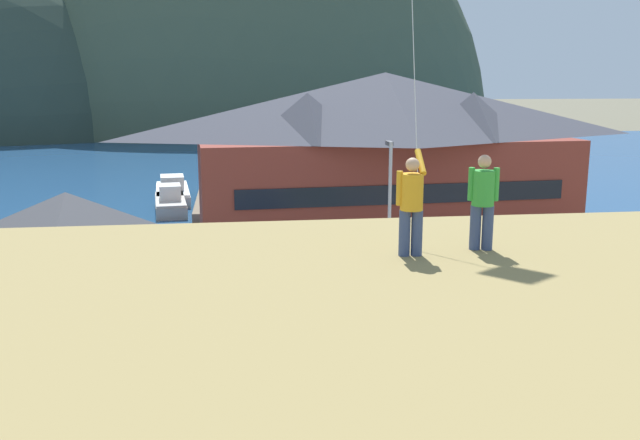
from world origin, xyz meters
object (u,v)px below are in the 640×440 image
(harbor_lodge, at_px, (384,151))
(parking_light_pole, at_px, (389,204))
(wharf_dock, at_px, (217,200))
(moored_boat_outer_mooring, at_px, (262,188))
(moored_boat_wharfside, at_px, (173,192))
(parked_car_corner_spot, at_px, (493,341))
(parked_car_mid_row_near, at_px, (218,373))
(person_companion, at_px, (483,199))
(parked_car_back_row_left, at_px, (470,282))
(person_kite_flyer, at_px, (411,203))
(storage_shed_near_lot, at_px, (70,253))
(parked_car_front_row_silver, at_px, (351,347))
(moored_boat_inner_slip, at_px, (170,203))
(parked_car_mid_row_center, at_px, (299,291))

(harbor_lodge, distance_m, parking_light_pole, 10.83)
(wharf_dock, xyz_separation_m, moored_boat_outer_mooring, (3.68, 3.34, 0.37))
(moored_boat_wharfside, bearing_deg, moored_boat_outer_mooring, 8.86)
(moored_boat_outer_mooring, height_order, parked_car_corner_spot, moored_boat_outer_mooring)
(moored_boat_outer_mooring, height_order, parked_car_mid_row_near, moored_boat_outer_mooring)
(parking_light_pole, bearing_deg, person_companion, -98.28)
(moored_boat_wharfside, relative_size, parked_car_corner_spot, 1.94)
(wharf_dock, height_order, moored_boat_wharfside, moored_boat_wharfside)
(moored_boat_wharfside, height_order, parked_car_mid_row_near, moored_boat_wharfside)
(harbor_lodge, relative_size, person_companion, 14.11)
(parked_car_back_row_left, distance_m, person_kite_flyer, 19.12)
(storage_shed_near_lot, height_order, parked_car_front_row_silver, storage_shed_near_lot)
(moored_boat_outer_mooring, xyz_separation_m, parked_car_mid_row_near, (-3.03, -37.87, 0.34))
(moored_boat_wharfside, xyz_separation_m, parking_light_pole, (12.17, -25.53, 3.37))
(wharf_dock, relative_size, moored_boat_inner_slip, 2.08)
(storage_shed_near_lot, height_order, parked_car_mid_row_near, storage_shed_near_lot)
(parked_car_back_row_left, distance_m, person_companion, 18.41)
(parked_car_back_row_left, bearing_deg, person_companion, -109.76)
(moored_boat_outer_mooring, xyz_separation_m, moored_boat_inner_slip, (-7.10, -6.11, 0.00))
(moored_boat_wharfside, xyz_separation_m, parked_car_front_row_silver, (8.67, -35.19, 0.34))
(harbor_lodge, xyz_separation_m, moored_boat_outer_mooring, (-6.92, 16.13, -4.70))
(harbor_lodge, bearing_deg, parking_light_pole, -101.25)
(wharf_dock, relative_size, parked_car_corner_spot, 3.39)
(parked_car_mid_row_near, bearing_deg, parked_car_back_row_left, 37.01)
(moored_boat_wharfside, relative_size, person_kite_flyer, 4.51)
(moored_boat_outer_mooring, relative_size, parked_car_back_row_left, 1.94)
(harbor_lodge, relative_size, parking_light_pole, 3.56)
(parked_car_mid_row_near, relative_size, parking_light_pole, 0.61)
(wharf_dock, bearing_deg, parked_car_back_row_left, -66.37)
(moored_boat_inner_slip, height_order, parked_car_mid_row_center, moored_boat_inner_slip)
(moored_boat_outer_mooring, height_order, parked_car_mid_row_center, moored_boat_outer_mooring)
(parked_car_front_row_silver, bearing_deg, parked_car_mid_row_center, 100.13)
(person_companion, bearing_deg, moored_boat_outer_mooring, 92.55)
(parked_car_back_row_left, bearing_deg, moored_boat_outer_mooring, 104.80)
(parked_car_mid_row_near, distance_m, person_kite_flyer, 11.20)
(parked_car_front_row_silver, bearing_deg, person_kite_flyer, -94.02)
(moored_boat_wharfside, xyz_separation_m, parked_car_mid_row_near, (4.31, -36.72, 0.34))
(storage_shed_near_lot, height_order, parked_car_corner_spot, storage_shed_near_lot)
(moored_boat_inner_slip, distance_m, person_companion, 41.35)
(storage_shed_near_lot, distance_m, moored_boat_outer_mooring, 30.51)
(moored_boat_wharfside, bearing_deg, parked_car_mid_row_near, -83.30)
(storage_shed_near_lot, distance_m, person_kite_flyer, 20.33)
(wharf_dock, distance_m, parked_car_mid_row_center, 27.00)
(moored_boat_inner_slip, xyz_separation_m, parked_car_mid_row_center, (7.31, -23.94, 0.34))
(person_companion, bearing_deg, moored_boat_inner_slip, 102.96)
(parked_car_mid_row_near, xyz_separation_m, parked_car_corner_spot, (9.27, 1.45, 0.00))
(parked_car_mid_row_center, bearing_deg, moored_boat_wharfside, 104.63)
(parked_car_corner_spot, bearing_deg, person_kite_flyer, -120.10)
(moored_boat_outer_mooring, xyz_separation_m, person_companion, (2.04, -45.83, 7.00))
(storage_shed_near_lot, height_order, moored_boat_inner_slip, storage_shed_near_lot)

